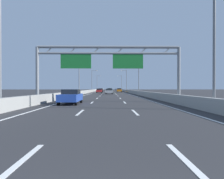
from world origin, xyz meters
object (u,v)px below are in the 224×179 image
at_px(streetlamp_left_near, 3,35).
at_px(orange_car, 119,90).
at_px(streetlamp_left_distant, 97,82).
at_px(yellow_car, 109,89).
at_px(green_car, 110,90).
at_px(black_car, 101,90).
at_px(streetlamp_left_far, 92,79).
at_px(streetlamp_right_near, 211,36).
at_px(red_car, 99,91).
at_px(streetlamp_right_distant, 121,82).
at_px(streetlamp_right_mid, 138,73).
at_px(streetlamp_left_mid, 80,73).
at_px(silver_car, 109,91).
at_px(streetlamp_right_far, 126,79).
at_px(blue_car, 71,96).
at_px(sign_gantry, 107,59).

distance_m(streetlamp_left_near, orange_car, 62.81).
height_order(streetlamp_left_distant, yellow_car, streetlamp_left_distant).
height_order(green_car, black_car, green_car).
bearing_deg(streetlamp_left_distant, yellow_car, 54.22).
distance_m(streetlamp_left_far, orange_car, 17.85).
distance_m(streetlamp_right_near, streetlamp_left_distant, 112.96).
bearing_deg(red_car, streetlamp_right_distant, 79.32).
relative_size(streetlamp_left_near, streetlamp_left_far, 1.00).
bearing_deg(streetlamp_left_far, streetlamp_right_mid, -68.20).
relative_size(streetlamp_left_mid, silver_car, 2.32).
relative_size(streetlamp_left_near, silver_car, 2.32).
distance_m(streetlamp_right_distant, orange_car, 50.70).
height_order(streetlamp_right_near, streetlamp_right_far, same).
xyz_separation_m(streetlamp_left_mid, streetlamp_left_far, (0.00, 37.32, 0.00)).
bearing_deg(yellow_car, red_car, -92.95).
bearing_deg(streetlamp_right_far, orange_car, -105.63).
bearing_deg(streetlamp_right_distant, blue_car, -96.03).
distance_m(streetlamp_left_distant, silver_car, 73.17).
xyz_separation_m(streetlamp_left_mid, streetlamp_right_distant, (14.93, 74.65, 0.00)).
distance_m(streetlamp_left_mid, green_car, 20.37).
relative_size(streetlamp_right_distant, blue_car, 2.13).
bearing_deg(yellow_car, green_car, -89.90).
height_order(streetlamp_right_near, black_car, streetlamp_right_near).
bearing_deg(streetlamp_right_far, streetlamp_right_near, -90.00).
height_order(streetlamp_left_mid, streetlamp_right_distant, same).
bearing_deg(streetlamp_right_mid, streetlamp_right_near, -90.00).
bearing_deg(streetlamp_left_near, streetlamp_left_mid, 90.00).
xyz_separation_m(streetlamp_right_far, silver_car, (-7.45, -35.32, -4.67)).
relative_size(sign_gantry, black_car, 3.96).
bearing_deg(yellow_car, streetlamp_right_distant, -54.89).
distance_m(streetlamp_right_near, streetlamp_right_mid, 37.32).
xyz_separation_m(yellow_car, black_car, (-3.60, -53.52, -0.00)).
relative_size(yellow_car, silver_car, 1.04).
relative_size(streetlamp_left_distant, red_car, 2.13).
distance_m(streetlamp_right_mid, streetlamp_right_distant, 74.65).
relative_size(sign_gantry, blue_car, 3.64).
bearing_deg(streetlamp_right_distant, streetlamp_right_far, -90.00).
height_order(streetlamp_right_mid, streetlamp_left_distant, same).
bearing_deg(streetlamp_left_distant, red_car, -86.00).
bearing_deg(streetlamp_right_near, orange_car, 93.39).
height_order(black_car, orange_car, orange_car).
bearing_deg(streetlamp_right_mid, black_car, 109.14).
distance_m(streetlamp_left_far, black_car, 8.35).
distance_m(streetlamp_right_near, orange_car, 61.90).
height_order(orange_car, silver_car, orange_car).
relative_size(blue_car, orange_car, 1.08).
distance_m(sign_gantry, streetlamp_left_far, 66.97).
bearing_deg(streetlamp_right_near, streetlamp_left_near, 180.00).
bearing_deg(streetlamp_right_distant, orange_car, -94.14).
bearing_deg(sign_gantry, yellow_car, 89.87).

